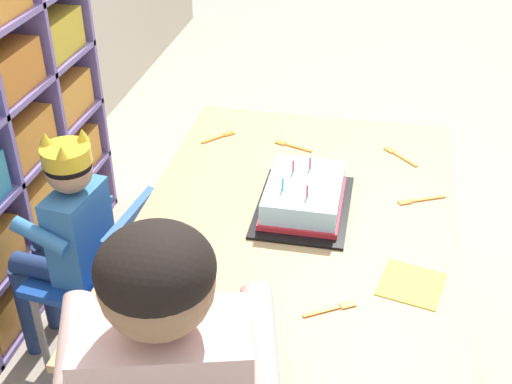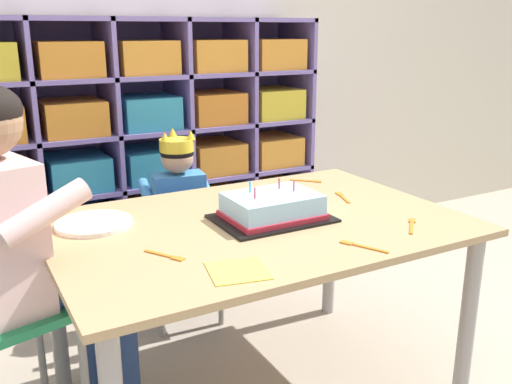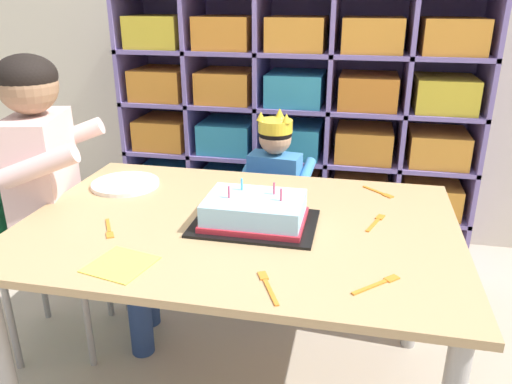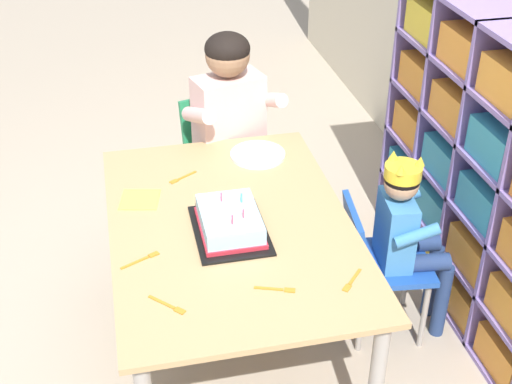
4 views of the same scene
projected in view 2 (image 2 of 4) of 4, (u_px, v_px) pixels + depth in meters
name	position (u px, v px, depth m)	size (l,w,h in m)	color
classroom_back_wall	(120.00, 7.00, 2.69)	(6.86, 0.10, 2.62)	beige
storage_cubby_shelf	(147.00, 160.00, 2.69)	(1.70, 0.36, 1.26)	#7F6BB2
activity_table	(257.00, 245.00, 1.77)	(1.26, 0.86, 0.63)	tan
classroom_chair_blue	(185.00, 243.00, 2.31)	(0.35, 0.37, 0.60)	#1E4CA8
child_with_crown	(177.00, 202.00, 2.36)	(0.31, 0.32, 0.82)	#3D7FBC
adult_helper_seated	(23.00, 229.00, 1.55)	(0.47, 0.46, 1.08)	beige
birthday_cake_on_tray	(272.00, 209.00, 1.75)	(0.35, 0.25, 0.12)	black
paper_plate_stack	(94.00, 223.00, 1.70)	(0.23, 0.23, 0.01)	white
paper_napkin_square	(238.00, 271.00, 1.39)	(0.14, 0.14, 0.00)	#F4DB4C
fork_near_child_seat	(342.00, 197.00, 1.99)	(0.06, 0.13, 0.00)	orange
fork_scattered_mid_table	(167.00, 256.00, 1.47)	(0.08, 0.12, 0.00)	orange
fork_near_cake_tray	(308.00, 181.00, 2.20)	(0.10, 0.10, 0.00)	orange
fork_by_napkin	(361.00, 246.00, 1.54)	(0.07, 0.14, 0.00)	orange
fork_beside_plate_stack	(412.00, 225.00, 1.71)	(0.11, 0.11, 0.00)	orange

